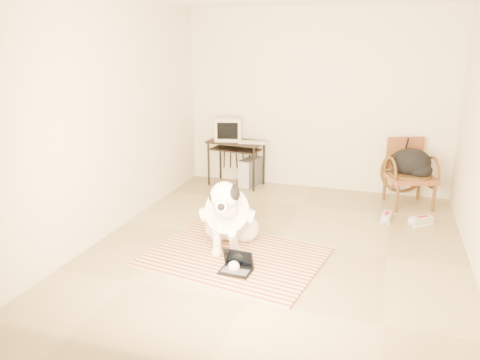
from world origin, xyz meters
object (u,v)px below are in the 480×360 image
at_px(pc_tower, 251,172).
at_px(computer_desk, 236,147).
at_px(laptop, 237,266).
at_px(backpack, 413,164).
at_px(rattan_chair, 409,173).
at_px(dog, 229,217).
at_px(crt_monitor, 229,129).

bearing_deg(pc_tower, computer_desk, -169.61).
height_order(laptop, backpack, backpack).
relative_size(laptop, backpack, 0.59).
bearing_deg(pc_tower, rattan_chair, -4.41).
bearing_deg(pc_tower, laptop, -76.32).
distance_m(computer_desk, pc_tower, 0.46).
relative_size(rattan_chair, backpack, 1.69).
bearing_deg(rattan_chair, dog, -131.61).
height_order(dog, pc_tower, dog).
relative_size(computer_desk, backpack, 1.67).
bearing_deg(computer_desk, pc_tower, 10.39).
bearing_deg(computer_desk, rattan_chair, -3.05).
distance_m(crt_monitor, rattan_chair, 2.75).
bearing_deg(crt_monitor, dog, -70.88).
bearing_deg(laptop, pc_tower, 103.68).
xyz_separation_m(laptop, pc_tower, (-0.69, 2.85, 0.14)).
bearing_deg(dog, crt_monitor, 109.12).
distance_m(dog, rattan_chair, 2.86).
relative_size(crt_monitor, rattan_chair, 0.52).
relative_size(laptop, computer_desk, 0.35).
height_order(pc_tower, backpack, backpack).
bearing_deg(crt_monitor, computer_desk, -22.59).
distance_m(pc_tower, rattan_chair, 2.35).
distance_m(laptop, crt_monitor, 3.16).
bearing_deg(dog, backpack, 47.26).
xyz_separation_m(crt_monitor, rattan_chair, (2.71, -0.19, -0.43)).
bearing_deg(pc_tower, crt_monitor, 177.86).
bearing_deg(rattan_chair, pc_tower, 175.59).
relative_size(computer_desk, rattan_chair, 0.99).
relative_size(dog, laptop, 3.84).
bearing_deg(backpack, pc_tower, 174.56).
height_order(crt_monitor, pc_tower, crt_monitor).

